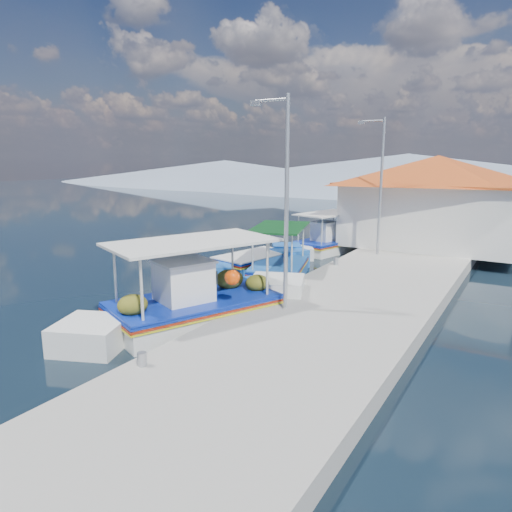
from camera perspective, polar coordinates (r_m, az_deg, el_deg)
The scene contains 11 objects.
ground at distance 15.19m, azimuth -15.86°, elevation -7.10°, with size 160.00×160.00×0.00m, color black.
quay at distance 17.03m, azimuth 13.73°, elevation -4.03°, with size 5.00×44.00×0.50m, color gray.
bollards at distance 16.96m, azimuth 6.25°, elevation -2.41°, with size 0.20×17.20×0.30m.
main_caique at distance 14.01m, azimuth -7.40°, elevation -6.05°, with size 4.56×7.77×2.78m.
caique_green_canopy at distance 18.93m, azimuth 3.00°, elevation -1.75°, with size 3.11×6.09×2.38m.
caique_blue_hull at distance 20.35m, azimuth -0.20°, elevation -0.93°, with size 2.64×6.04×1.10m.
caique_far at distance 24.56m, azimuth 8.66°, elevation 1.46°, with size 2.89×6.25×2.25m.
harbor_building at distance 25.17m, azimuth 20.91°, elevation 6.49°, with size 10.49×10.49×4.40m.
lamp_post_near at distance 13.24m, azimuth 3.38°, elevation 7.65°, with size 1.21×0.14×6.00m.
lamp_post_far at distance 21.61m, azimuth 14.71°, elevation 8.96°, with size 1.21×0.14×6.00m.
mountain_ridge at distance 65.88m, azimuth 27.77°, elevation 8.20°, with size 171.40×96.00×5.50m.
Camera 1 is at (10.65, -9.69, 4.85)m, focal length 33.00 mm.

